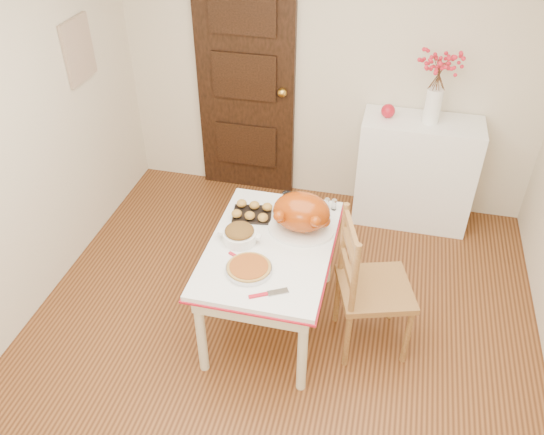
% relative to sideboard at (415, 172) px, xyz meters
% --- Properties ---
extents(floor, '(3.50, 4.00, 0.00)m').
position_rel_sideboard_xyz_m(floor, '(-0.80, -1.78, -0.47)').
color(floor, '#43220F').
rests_on(floor, ground).
extents(wall_back, '(3.50, 0.00, 2.50)m').
position_rel_sideboard_xyz_m(wall_back, '(-0.80, 0.22, 0.78)').
color(wall_back, beige).
rests_on(wall_back, ground).
extents(door_back, '(0.85, 0.06, 2.06)m').
position_rel_sideboard_xyz_m(door_back, '(-1.50, 0.19, 0.56)').
color(door_back, black).
rests_on(door_back, ground).
extents(photo_board, '(0.03, 0.35, 0.45)m').
position_rel_sideboard_xyz_m(photo_board, '(-2.53, -0.58, 1.03)').
color(photo_board, '#BCAC90').
rests_on(photo_board, ground).
extents(sideboard, '(0.94, 0.42, 0.94)m').
position_rel_sideboard_xyz_m(sideboard, '(0.00, 0.00, 0.00)').
color(sideboard, white).
rests_on(sideboard, floor).
extents(kitchen_table, '(0.79, 1.16, 0.69)m').
position_rel_sideboard_xyz_m(kitchen_table, '(-0.89, -1.46, -0.12)').
color(kitchen_table, white).
rests_on(kitchen_table, floor).
extents(chair_oak, '(0.56, 0.56, 1.01)m').
position_rel_sideboard_xyz_m(chair_oak, '(-0.20, -1.48, 0.04)').
color(chair_oak, olive).
rests_on(chair_oak, floor).
extents(berry_vase, '(0.29, 0.29, 0.57)m').
position_rel_sideboard_xyz_m(berry_vase, '(0.04, 0.00, 0.75)').
color(berry_vase, white).
rests_on(berry_vase, sideboard).
extents(apple, '(0.11, 0.11, 0.11)m').
position_rel_sideboard_xyz_m(apple, '(-0.29, 0.00, 0.53)').
color(apple, '#AF1222').
rests_on(apple, sideboard).
extents(turkey_platter, '(0.43, 0.35, 0.27)m').
position_rel_sideboard_xyz_m(turkey_platter, '(-0.73, -1.27, 0.36)').
color(turkey_platter, '#973C0B').
rests_on(turkey_platter, kitchen_table).
extents(pumpkin_pie, '(0.29, 0.29, 0.06)m').
position_rel_sideboard_xyz_m(pumpkin_pie, '(-0.95, -1.73, 0.25)').
color(pumpkin_pie, brown).
rests_on(pumpkin_pie, kitchen_table).
extents(stuffing_dish, '(0.31, 0.26, 0.11)m').
position_rel_sideboard_xyz_m(stuffing_dish, '(-1.09, -1.46, 0.28)').
color(stuffing_dish, brown).
rests_on(stuffing_dish, kitchen_table).
extents(rolls_tray, '(0.29, 0.24, 0.07)m').
position_rel_sideboard_xyz_m(rolls_tray, '(-1.08, -1.18, 0.26)').
color(rolls_tray, '#AC7D35').
rests_on(rolls_tray, kitchen_table).
extents(pie_server, '(0.24, 0.17, 0.01)m').
position_rel_sideboard_xyz_m(pie_server, '(-0.79, -1.89, 0.23)').
color(pie_server, silver).
rests_on(pie_server, kitchen_table).
extents(carving_knife, '(0.23, 0.14, 0.01)m').
position_rel_sideboard_xyz_m(carving_knife, '(-1.01, -1.65, 0.23)').
color(carving_knife, silver).
rests_on(carving_knife, kitchen_table).
extents(drinking_glass, '(0.08, 0.08, 0.11)m').
position_rel_sideboard_xyz_m(drinking_glass, '(-0.87, -1.03, 0.28)').
color(drinking_glass, white).
rests_on(drinking_glass, kitchen_table).
extents(shaker_pair, '(0.08, 0.04, 0.08)m').
position_rel_sideboard_xyz_m(shaker_pair, '(-0.58, -0.99, 0.26)').
color(shaker_pair, white).
rests_on(shaker_pair, kitchen_table).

